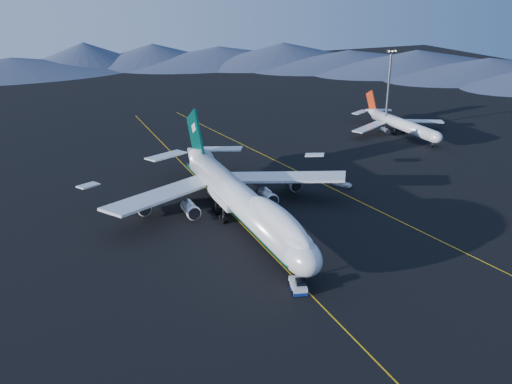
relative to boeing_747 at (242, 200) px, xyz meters
name	(u,v)px	position (x,y,z in m)	size (l,w,h in m)	color
ground	(242,224)	(0.00, -0.03, -5.81)	(500.00, 500.00, 0.00)	black
taxiway_line_main	(242,224)	(0.00, -0.03, -5.80)	(0.25, 220.00, 0.01)	#E9AD0D
taxiway_line_side	(336,190)	(30.00, 9.97, -5.80)	(0.25, 200.00, 0.01)	#E9AD0D
boeing_747	(242,200)	(0.00, 0.00, 0.00)	(59.62, 72.43, 19.37)	silver
pushback_tug	(298,286)	(-1.24, -29.53, -5.11)	(3.96, 5.62, 2.23)	silver
second_jet	(400,124)	(77.39, 47.59, -2.19)	(37.23, 42.06, 11.97)	silver
service_van	(343,184)	(32.93, 11.78, -5.11)	(2.34, 5.07, 1.41)	white
floodlight_mast	(388,90)	(76.14, 54.37, 8.32)	(3.45, 2.58, 27.89)	black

